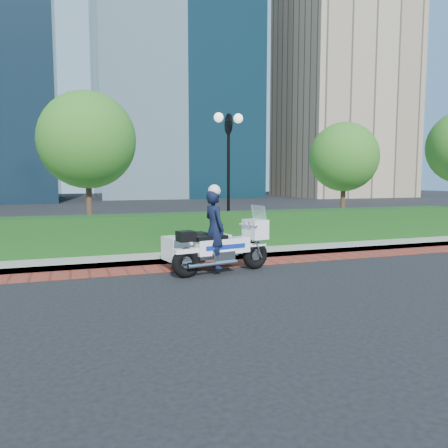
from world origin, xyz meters
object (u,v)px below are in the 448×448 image
object	(u,v)px
tree_b	(87,140)
police_motorcycle	(211,242)
tree_c	(344,157)
lamppost	(228,155)

from	to	relation	value
tree_b	police_motorcycle	distance (m)	6.73
tree_b	tree_c	distance (m)	10.01
lamppost	tree_b	size ratio (longest dim) A/B	0.86
lamppost	tree_c	distance (m)	5.65
tree_b	tree_c	size ratio (longest dim) A/B	1.14
lamppost	tree_c	xyz separation A→B (m)	(5.50, 1.30, 0.09)
tree_c	police_motorcycle	xyz separation A→B (m)	(-7.53, -5.63, -2.35)
tree_c	police_motorcycle	bearing A→B (deg)	-143.23
tree_c	police_motorcycle	size ratio (longest dim) A/B	1.72
tree_b	tree_c	world-z (taller)	tree_b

